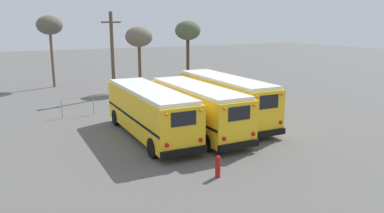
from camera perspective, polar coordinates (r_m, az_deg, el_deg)
The scene contains 10 objects.
ground_plane at distance 24.20m, azimuth 0.41°, elevation -3.83°, with size 160.00×160.00×0.00m, color #5B5956.
school_bus_0 at distance 22.87m, azimuth -6.48°, elevation -0.61°, with size 2.78×9.91×3.01m.
school_bus_1 at distance 23.50m, azimuth 0.79°, elevation -0.15°, with size 2.64×9.43×3.04m.
school_bus_2 at distance 26.12m, azimuth 5.01°, elevation 1.28°, with size 2.74×10.00×3.20m.
utility_pole at distance 35.70m, azimuth -12.03°, elevation 7.87°, with size 1.80×0.32×7.84m.
bare_tree_0 at distance 39.47m, azimuth -0.64°, elevation 11.31°, with size 2.65×2.65×7.06m.
bare_tree_1 at distance 43.07m, azimuth -20.88°, elevation 11.37°, with size 2.70×2.70×7.62m.
bare_tree_2 at distance 38.85m, azimuth -8.10°, elevation 10.35°, with size 2.75×2.75×6.50m.
fence_line at distance 30.81m, azimuth -6.43°, elevation 1.55°, with size 13.95×0.06×1.42m.
fire_hydrant at distance 17.18m, azimuth 3.95°, elevation -9.08°, with size 0.24×0.24×1.03m.
Camera 1 is at (-11.00, -20.42, 6.89)m, focal length 35.00 mm.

